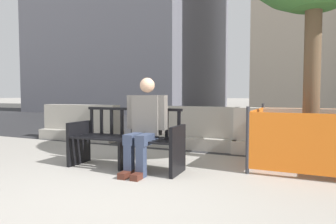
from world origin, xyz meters
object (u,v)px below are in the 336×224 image
object	(u,v)px
street_bench	(126,141)
jersey_barrier_right	(291,136)
seated_person	(145,123)
jersey_barrier_centre	(190,131)
jersey_barrier_left	(81,125)
construction_fence	(310,136)

from	to	relation	value
street_bench	jersey_barrier_right	world-z (taller)	street_bench
seated_person	jersey_barrier_centre	world-z (taller)	seated_person
jersey_barrier_right	street_bench	bearing A→B (deg)	-136.98
street_bench	jersey_barrier_left	distance (m)	3.22
construction_fence	seated_person	bearing A→B (deg)	-149.09
jersey_barrier_centre	jersey_barrier_right	world-z (taller)	same
street_bench	construction_fence	xyz separation A→B (m)	(2.45, 1.22, 0.06)
jersey_barrier_left	jersey_barrier_right	xyz separation A→B (m)	(4.70, 0.04, 0.00)
street_bench	seated_person	bearing A→B (deg)	-6.93
seated_person	street_bench	bearing A→B (deg)	173.07
jersey_barrier_right	construction_fence	xyz separation A→B (m)	(0.29, -0.80, 0.12)
jersey_barrier_right	seated_person	bearing A→B (deg)	-131.40
street_bench	jersey_barrier_left	xyz separation A→B (m)	(-2.54, 1.97, -0.06)
jersey_barrier_right	construction_fence	distance (m)	0.86
seated_person	construction_fence	bearing A→B (deg)	30.91
jersey_barrier_left	construction_fence	size ratio (longest dim) A/B	1.27
jersey_barrier_centre	jersey_barrier_left	world-z (taller)	same
jersey_barrier_left	jersey_barrier_right	bearing A→B (deg)	0.47
jersey_barrier_left	construction_fence	distance (m)	5.05
seated_person	jersey_barrier_right	xyz separation A→B (m)	(1.81, 2.05, -0.35)
jersey_barrier_centre	street_bench	bearing A→B (deg)	-96.52
jersey_barrier_left	jersey_barrier_right	world-z (taller)	same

